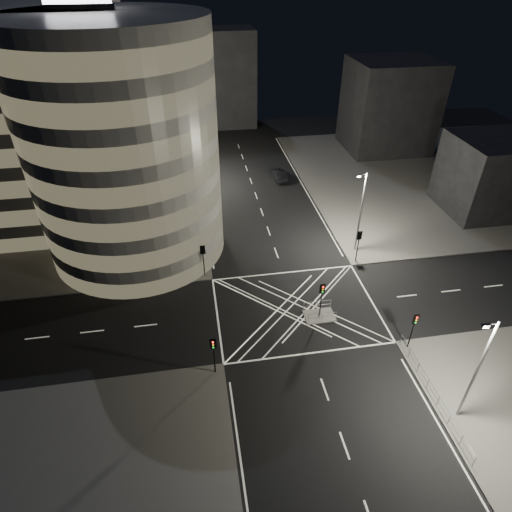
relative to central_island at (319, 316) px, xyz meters
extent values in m
plane|color=black|center=(-2.00, 1.50, -0.07)|extent=(120.00, 120.00, 0.00)
cube|color=#5B5855|center=(-31.00, 28.50, 0.00)|extent=(42.00, 42.00, 0.15)
cube|color=#5B5855|center=(27.00, 28.50, 0.00)|extent=(42.00, 42.00, 0.15)
cube|color=slate|center=(0.00, 0.00, 0.00)|extent=(3.00, 2.00, 0.15)
cylinder|color=gray|center=(-18.00, 15.50, 12.57)|extent=(20.00, 20.00, 25.00)
cube|color=gray|center=(-28.00, 25.50, 12.57)|extent=(20.00, 18.00, 25.00)
cube|color=black|center=(-20.00, 17.50, 25.38)|extent=(6.40, 0.50, 0.50)
cube|color=gray|center=(-24.00, 43.50, 11.07)|extent=(24.00, 16.00, 22.00)
cube|color=black|center=(24.00, 41.50, 7.58)|extent=(14.00, 12.00, 15.00)
cube|color=black|center=(28.00, 17.50, 5.08)|extent=(10.00, 10.00, 10.00)
cube|color=black|center=(-6.00, 59.50, 8.93)|extent=(18.00, 8.00, 18.00)
cylinder|color=black|center=(-12.50, 10.50, 1.64)|extent=(0.32, 0.32, 3.14)
ellipsoid|color=black|center=(-12.50, 10.50, 4.46)|extent=(4.53, 4.53, 5.21)
cylinder|color=black|center=(-12.50, 16.50, 1.69)|extent=(0.32, 0.32, 3.23)
ellipsoid|color=black|center=(-12.50, 16.50, 4.72)|extent=(5.16, 5.16, 5.93)
cylinder|color=black|center=(-12.50, 22.50, 1.74)|extent=(0.32, 0.32, 3.33)
ellipsoid|color=black|center=(-12.50, 22.50, 4.51)|extent=(3.99, 3.99, 4.58)
cylinder|color=black|center=(-12.50, 28.50, 1.84)|extent=(0.32, 0.32, 3.54)
ellipsoid|color=black|center=(-12.50, 28.50, 4.80)|extent=(4.32, 4.32, 4.96)
cylinder|color=black|center=(-12.50, 34.50, 1.72)|extent=(0.32, 0.32, 3.28)
ellipsoid|color=black|center=(-12.50, 34.50, 4.54)|extent=(4.29, 4.29, 4.94)
cylinder|color=black|center=(-10.80, 8.30, 1.57)|extent=(0.12, 0.12, 3.00)
cube|color=black|center=(-10.80, 8.30, 3.52)|extent=(0.28, 0.22, 0.90)
cube|color=black|center=(-10.80, 8.30, 3.52)|extent=(0.55, 0.04, 1.10)
cylinder|color=black|center=(-10.80, -5.30, 1.57)|extent=(0.12, 0.12, 3.00)
cube|color=black|center=(-10.80, -5.30, 3.52)|extent=(0.28, 0.22, 0.90)
cube|color=black|center=(-10.80, -5.30, 3.52)|extent=(0.55, 0.04, 1.10)
cylinder|color=black|center=(6.80, 8.30, 1.57)|extent=(0.12, 0.12, 3.00)
cube|color=black|center=(6.80, 8.30, 3.52)|extent=(0.28, 0.22, 0.90)
cube|color=black|center=(6.80, 8.30, 3.52)|extent=(0.55, 0.04, 1.10)
cylinder|color=black|center=(6.80, -5.30, 1.57)|extent=(0.12, 0.12, 3.00)
cube|color=black|center=(6.80, -5.30, 3.52)|extent=(0.28, 0.22, 0.90)
cube|color=black|center=(6.80, -5.30, 3.52)|extent=(0.55, 0.04, 1.10)
cylinder|color=black|center=(0.00, 0.00, 1.57)|extent=(0.12, 0.12, 3.00)
cube|color=black|center=(0.00, 0.00, 3.52)|extent=(0.28, 0.22, 0.90)
cube|color=black|center=(0.00, 0.00, 3.52)|extent=(0.55, 0.04, 1.10)
cylinder|color=slate|center=(-11.50, 13.50, 5.08)|extent=(0.20, 0.20, 10.00)
cylinder|color=slate|center=(-11.05, 13.50, 9.93)|extent=(0.90, 0.10, 0.10)
cube|color=slate|center=(-10.60, 13.50, 9.83)|extent=(0.50, 0.25, 0.18)
cube|color=white|center=(-10.60, 13.50, 9.72)|extent=(0.42, 0.20, 0.05)
cylinder|color=slate|center=(-11.50, 31.50, 5.08)|extent=(0.20, 0.20, 10.00)
cylinder|color=slate|center=(-11.05, 31.50, 9.93)|extent=(0.90, 0.10, 0.10)
cube|color=slate|center=(-10.60, 31.50, 9.83)|extent=(0.50, 0.25, 0.18)
cube|color=white|center=(-10.60, 31.50, 9.72)|extent=(0.42, 0.20, 0.05)
cylinder|color=slate|center=(7.50, 10.50, 5.08)|extent=(0.20, 0.20, 10.00)
cylinder|color=slate|center=(7.05, 10.50, 9.93)|extent=(0.90, 0.10, 0.10)
cube|color=slate|center=(6.60, 10.50, 9.83)|extent=(0.50, 0.25, 0.18)
cube|color=white|center=(6.60, 10.50, 9.72)|extent=(0.42, 0.20, 0.05)
cylinder|color=slate|center=(7.50, -12.50, 5.08)|extent=(0.20, 0.20, 10.00)
cylinder|color=slate|center=(7.05, -12.50, 9.93)|extent=(0.90, 0.10, 0.10)
cube|color=slate|center=(6.60, -12.50, 9.83)|extent=(0.50, 0.25, 0.18)
cube|color=white|center=(6.60, -12.50, 9.72)|extent=(0.42, 0.20, 0.05)
cube|color=slate|center=(6.30, -10.65, 0.62)|extent=(0.06, 11.70, 1.10)
cube|color=slate|center=(0.00, -0.90, 0.62)|extent=(2.80, 0.06, 1.10)
cube|color=slate|center=(0.00, 0.90, 0.62)|extent=(2.80, 0.06, 1.10)
imported|color=black|center=(2.43, 31.53, 0.70)|extent=(2.06, 4.82, 1.54)
camera|label=1|loc=(-11.26, -29.66, 29.52)|focal=30.00mm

